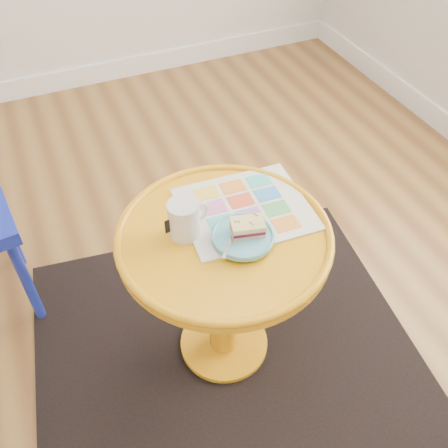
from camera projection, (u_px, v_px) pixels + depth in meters
name	position (u px, v px, depth m)	size (l,w,h in m)	color
floor	(117.00, 380.00, 1.69)	(4.00, 4.00, 0.00)	brown
rug	(224.00, 344.00, 1.78)	(1.30, 1.10, 0.01)	black
side_table	(224.00, 271.00, 1.49)	(0.60, 0.60, 0.57)	orange
newspaper	(245.00, 209.00, 1.44)	(0.36, 0.31, 0.01)	silver
mug	(185.00, 218.00, 1.34)	(0.12, 0.09, 0.11)	silver
plate	(243.00, 237.00, 1.35)	(0.17, 0.17, 0.02)	#5CB0C3
cake_slice	(248.00, 227.00, 1.33)	(0.10, 0.08, 0.04)	#D3BC8C
fork	(232.00, 238.00, 1.33)	(0.11, 0.12, 0.00)	silver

